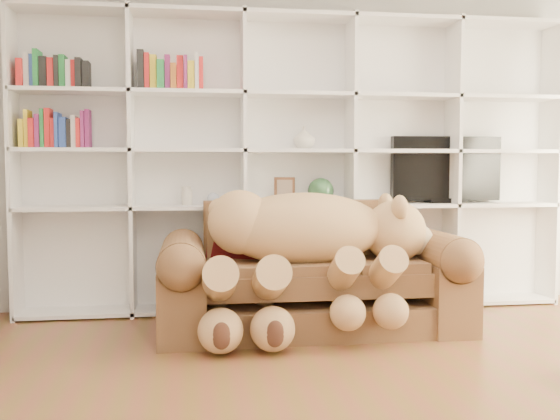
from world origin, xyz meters
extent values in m
cube|color=silver|center=(0.00, 2.50, 1.35)|extent=(5.00, 0.02, 2.70)
cube|color=white|center=(0.00, 2.46, 1.20)|extent=(4.40, 0.03, 2.40)
cube|color=white|center=(-2.20, 2.30, 1.20)|extent=(0.03, 0.35, 2.40)
cube|color=white|center=(-1.32, 2.30, 1.20)|extent=(0.03, 0.35, 2.40)
cube|color=white|center=(-0.44, 2.30, 1.20)|extent=(0.03, 0.35, 2.40)
cube|color=white|center=(0.44, 2.30, 1.20)|extent=(0.03, 0.35, 2.40)
cube|color=white|center=(1.32, 2.30, 1.20)|extent=(0.03, 0.35, 2.40)
cube|color=white|center=(2.20, 2.30, 1.20)|extent=(0.03, 0.35, 2.40)
cube|color=white|center=(0.00, 2.30, 0.03)|extent=(4.40, 0.35, 0.03)
cube|color=white|center=(0.00, 2.30, 0.85)|extent=(4.40, 0.35, 0.03)
cube|color=white|center=(0.00, 2.30, 1.30)|extent=(4.40, 0.35, 0.03)
cube|color=white|center=(0.00, 2.30, 1.75)|extent=(4.40, 0.35, 0.03)
cube|color=white|center=(0.00, 2.30, 2.37)|extent=(4.40, 0.35, 0.03)
cube|color=brown|center=(0.00, 1.64, 0.11)|extent=(2.07, 0.84, 0.22)
cube|color=brown|center=(0.00, 1.62, 0.43)|extent=(1.54, 0.69, 0.30)
cube|color=brown|center=(0.00, 2.01, 0.64)|extent=(1.54, 0.20, 0.54)
cube|color=brown|center=(-0.93, 1.64, 0.27)|extent=(0.32, 0.94, 0.54)
cube|color=brown|center=(0.92, 1.64, 0.27)|extent=(0.32, 0.94, 0.54)
cylinder|color=brown|center=(-0.93, 1.64, 0.54)|extent=(0.32, 0.89, 0.32)
cylinder|color=brown|center=(0.92, 1.64, 0.54)|extent=(0.32, 0.89, 0.32)
ellipsoid|color=tan|center=(-0.08, 1.59, 0.74)|extent=(1.18, 0.57, 0.51)
sphere|color=tan|center=(-0.53, 1.59, 0.79)|extent=(0.45, 0.45, 0.45)
sphere|color=tan|center=(0.59, 1.59, 0.71)|extent=(0.45, 0.45, 0.45)
sphere|color=tan|center=(0.76, 1.59, 0.65)|extent=(0.22, 0.22, 0.22)
sphere|color=#3F2216|center=(0.85, 1.59, 0.64)|extent=(0.07, 0.07, 0.07)
ellipsoid|color=tan|center=(0.57, 1.44, 0.89)|extent=(0.11, 0.17, 0.17)
ellipsoid|color=tan|center=(0.57, 1.75, 0.89)|extent=(0.11, 0.17, 0.17)
sphere|color=tan|center=(-0.67, 1.59, 0.88)|extent=(0.15, 0.15, 0.15)
cylinder|color=tan|center=(0.12, 1.28, 0.46)|extent=(0.19, 0.54, 0.40)
cylinder|color=tan|center=(0.41, 1.28, 0.46)|extent=(0.19, 0.54, 0.40)
cylinder|color=tan|center=(-0.69, 1.28, 0.42)|extent=(0.22, 0.63, 0.46)
cylinder|color=tan|center=(-0.36, 1.28, 0.42)|extent=(0.22, 0.63, 0.46)
sphere|color=tan|center=(0.12, 1.10, 0.24)|extent=(0.23, 0.23, 0.23)
sphere|color=tan|center=(0.41, 1.10, 0.24)|extent=(0.23, 0.23, 0.23)
sphere|color=tan|center=(-0.69, 1.10, 0.16)|extent=(0.28, 0.28, 0.28)
sphere|color=tan|center=(-0.36, 1.10, 0.16)|extent=(0.28, 0.28, 0.28)
cube|color=#540E0F|center=(-0.52, 1.83, 0.68)|extent=(0.48, 0.38, 0.44)
cube|color=black|center=(1.29, 2.35, 1.15)|extent=(0.95, 0.08, 0.54)
cube|color=black|center=(1.29, 2.35, 0.89)|extent=(0.32, 0.18, 0.04)
cube|color=brown|center=(-0.11, 2.30, 0.98)|extent=(0.17, 0.08, 0.21)
sphere|color=#2B5531|center=(0.19, 2.30, 0.97)|extent=(0.21, 0.21, 0.21)
cylinder|color=beige|center=(-0.90, 2.30, 0.94)|extent=(0.10, 0.10, 0.15)
cylinder|color=beige|center=(-0.89, 2.30, 0.93)|extent=(0.09, 0.09, 0.13)
sphere|color=silver|center=(-0.69, 2.30, 0.92)|extent=(0.10, 0.10, 0.10)
imported|color=beige|center=(0.05, 2.30, 1.41)|extent=(0.18, 0.18, 0.18)
camera|label=1|loc=(-0.86, -2.70, 1.17)|focal=40.00mm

